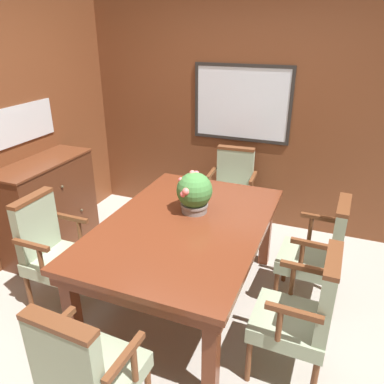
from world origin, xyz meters
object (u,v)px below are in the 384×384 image
at_px(dining_table, 185,233).
at_px(chair_head_far, 232,189).
at_px(chair_right_near, 303,312).
at_px(potted_plant, 194,192).
at_px(chair_right_far, 320,250).
at_px(sideboard_cabinet, 49,207).
at_px(chair_left_near, 52,249).
at_px(chair_head_near, 86,372).

xyz_separation_m(dining_table, chair_head_far, (0.01, 1.32, -0.15)).
bearing_deg(chair_right_near, potted_plant, -120.40).
xyz_separation_m(chair_right_far, sideboard_cabinet, (-2.62, -0.14, -0.03)).
relative_size(chair_head_far, chair_right_far, 1.00).
relative_size(chair_left_near, chair_head_near, 1.00).
height_order(dining_table, chair_head_near, chair_head_near).
distance_m(chair_head_far, potted_plant, 1.19).
bearing_deg(sideboard_cabinet, dining_table, -8.65).
height_order(chair_head_far, potted_plant, potted_plant).
xyz_separation_m(dining_table, sideboard_cabinet, (-1.60, 0.24, -0.18)).
relative_size(chair_head_near, sideboard_cabinet, 0.92).
relative_size(chair_left_near, potted_plant, 2.74).
distance_m(dining_table, chair_head_far, 1.33).
distance_m(chair_left_near, chair_right_near, 1.99).
bearing_deg(chair_right_far, chair_head_near, -29.52).
bearing_deg(dining_table, chair_right_near, -22.35).
distance_m(chair_head_near, chair_right_far, 1.96).
xyz_separation_m(dining_table, chair_right_far, (1.01, 0.38, -0.15)).
distance_m(chair_left_near, potted_plant, 1.25).
xyz_separation_m(chair_left_near, potted_plant, (1.01, 0.60, 0.42)).
xyz_separation_m(dining_table, chair_head_near, (-0.02, -1.28, -0.15)).
height_order(potted_plant, sideboard_cabinet, potted_plant).
bearing_deg(chair_right_far, dining_table, -66.93).
xyz_separation_m(chair_left_near, sideboard_cabinet, (-0.60, 0.64, -0.03)).
distance_m(dining_table, chair_left_near, 1.10).
bearing_deg(sideboard_cabinet, chair_right_near, -14.05).
bearing_deg(chair_right_far, chair_right_near, -0.32).
xyz_separation_m(dining_table, chair_right_near, (0.98, -0.40, -0.15)).
relative_size(dining_table, chair_right_near, 1.90).
distance_m(chair_right_far, potted_plant, 1.11).
bearing_deg(chair_right_far, chair_left_near, -66.47).
xyz_separation_m(dining_table, potted_plant, (-0.00, 0.21, 0.26)).
xyz_separation_m(chair_right_near, chair_head_near, (-1.00, -0.88, 0.00)).
xyz_separation_m(chair_left_near, chair_head_far, (1.02, 1.72, 0.00)).
relative_size(dining_table, sideboard_cabinet, 1.74).
height_order(chair_right_near, potted_plant, potted_plant).
height_order(dining_table, chair_head_far, chair_head_far).
distance_m(chair_head_near, potted_plant, 1.55).
height_order(chair_left_near, potted_plant, potted_plant).
bearing_deg(chair_left_near, chair_right_far, -68.52).
relative_size(dining_table, chair_left_near, 1.90).
xyz_separation_m(chair_head_far, chair_head_near, (-0.03, -2.60, 0.00)).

